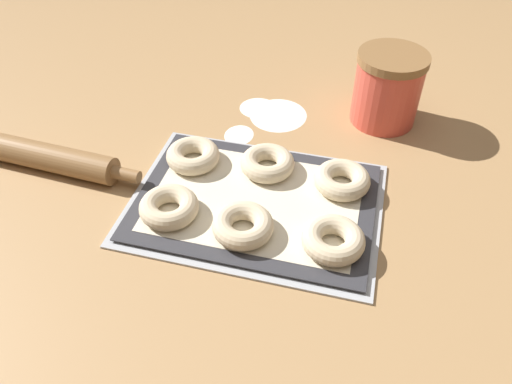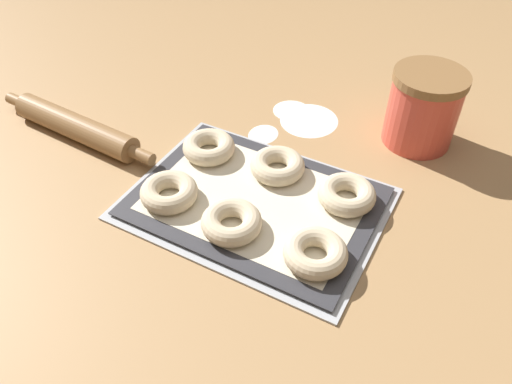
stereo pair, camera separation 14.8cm
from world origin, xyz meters
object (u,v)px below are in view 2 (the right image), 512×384
at_px(bagel_front_center, 232,222).
at_px(bagel_front_right, 315,253).
at_px(baking_tray, 256,202).
at_px(rolling_pin, 76,126).
at_px(bagel_back_right, 347,195).
at_px(bagel_back_left, 209,147).
at_px(flour_canister, 423,108).
at_px(bagel_back_center, 278,166).
at_px(bagel_front_left, 169,192).

xyz_separation_m(bagel_front_center, bagel_front_right, (0.14, 0.01, 0.00)).
bearing_deg(baking_tray, bagel_front_right, -27.72).
bearing_deg(rolling_pin, bagel_front_right, -7.50).
bearing_deg(bagel_back_right, bagel_back_left, -179.66).
bearing_deg(flour_canister, bagel_front_center, -116.11).
distance_m(baking_tray, flour_canister, 0.37).
distance_m(baking_tray, rolling_pin, 0.40).
height_order(bagel_front_right, bagel_back_left, same).
bearing_deg(bagel_back_right, bagel_back_center, 175.11).
relative_size(bagel_front_center, bagel_back_center, 1.00).
distance_m(bagel_front_center, rolling_pin, 0.40).
bearing_deg(bagel_front_left, flour_canister, 50.02).
bearing_deg(bagel_front_left, bagel_back_left, 93.14).
height_order(bagel_front_left, rolling_pin, rolling_pin).
bearing_deg(bagel_front_center, rolling_pin, 169.15).
distance_m(bagel_back_center, flour_canister, 0.30).
height_order(bagel_front_left, bagel_front_right, same).
bearing_deg(bagel_back_left, bagel_back_right, 0.34).
relative_size(baking_tray, rolling_pin, 1.08).
bearing_deg(bagel_back_right, bagel_front_center, -133.01).
xyz_separation_m(bagel_back_left, bagel_back_center, (0.13, 0.01, 0.00)).
relative_size(bagel_front_center, rolling_pin, 0.25).
bearing_deg(bagel_back_right, baking_tray, -153.75).
height_order(bagel_back_left, bagel_back_center, same).
relative_size(baking_tray, bagel_front_right, 4.34).
relative_size(bagel_front_left, bagel_back_left, 1.00).
height_order(bagel_back_right, flour_canister, flour_canister).
bearing_deg(bagel_back_right, bagel_front_left, -152.54).
xyz_separation_m(baking_tray, bagel_front_left, (-0.13, -0.07, 0.02)).
xyz_separation_m(bagel_front_center, bagel_back_center, (0.00, 0.16, 0.00)).
bearing_deg(flour_canister, baking_tray, -121.55).
distance_m(bagel_front_left, flour_canister, 0.49).
bearing_deg(bagel_back_center, bagel_front_left, -130.90).
relative_size(bagel_front_left, flour_canister, 0.66).
height_order(bagel_back_right, rolling_pin, rolling_pin).
relative_size(bagel_front_left, bagel_back_center, 1.00).
distance_m(bagel_front_right, rolling_pin, 0.54).
relative_size(bagel_back_center, flour_canister, 0.66).
height_order(baking_tray, bagel_front_right, bagel_front_right).
distance_m(baking_tray, bagel_back_left, 0.15).
bearing_deg(bagel_back_center, bagel_front_center, -90.52).
xyz_separation_m(baking_tray, bagel_front_center, (-0.00, -0.08, 0.02)).
relative_size(bagel_front_right, flour_canister, 0.66).
xyz_separation_m(baking_tray, flour_canister, (0.19, 0.31, 0.07)).
relative_size(baking_tray, bagel_front_left, 4.34).
height_order(baking_tray, bagel_front_left, bagel_front_left).
xyz_separation_m(bagel_back_left, flour_canister, (0.32, 0.24, 0.05)).
relative_size(bagel_back_center, rolling_pin, 0.25).
bearing_deg(bagel_front_right, bagel_back_right, 91.94).
height_order(bagel_front_right, bagel_back_center, same).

